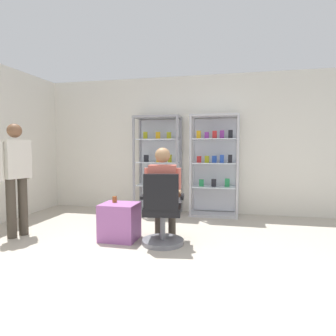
# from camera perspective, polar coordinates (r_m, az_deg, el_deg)

# --- Properties ---
(ground_plane) EXTENTS (7.20, 7.20, 0.00)m
(ground_plane) POSITION_cam_1_polar(r_m,az_deg,el_deg) (3.19, -4.97, -19.75)
(ground_plane) COLOR #B2A899
(back_wall) EXTENTS (6.00, 0.10, 2.70)m
(back_wall) POSITION_cam_1_polar(r_m,az_deg,el_deg) (5.85, 3.92, 4.61)
(back_wall) COLOR silver
(back_wall) RESTS_ON ground
(display_cabinet_left) EXTENTS (0.90, 0.45, 1.90)m
(display_cabinet_left) POSITION_cam_1_polar(r_m,az_deg,el_deg) (5.74, -1.89, 0.78)
(display_cabinet_left) COLOR gray
(display_cabinet_left) RESTS_ON ground
(display_cabinet_right) EXTENTS (0.90, 0.45, 1.90)m
(display_cabinet_right) POSITION_cam_1_polar(r_m,az_deg,el_deg) (5.57, 9.14, 0.67)
(display_cabinet_right) COLOR #B7B7BC
(display_cabinet_right) RESTS_ON ground
(office_chair) EXTENTS (0.60, 0.56, 0.96)m
(office_chair) POSITION_cam_1_polar(r_m,az_deg,el_deg) (3.85, -1.13, -9.40)
(office_chair) COLOR slate
(office_chair) RESTS_ON ground
(seated_shopkeeper) EXTENTS (0.53, 0.60, 1.29)m
(seated_shopkeeper) POSITION_cam_1_polar(r_m,az_deg,el_deg) (3.95, -0.91, -4.35)
(seated_shopkeeper) COLOR #3F382D
(seated_shopkeeper) RESTS_ON ground
(storage_crate) EXTENTS (0.50, 0.43, 0.51)m
(storage_crate) POSITION_cam_1_polar(r_m,az_deg,el_deg) (4.17, -9.51, -10.36)
(storage_crate) COLOR #9E599E
(storage_crate) RESTS_ON ground
(tea_glass) EXTENTS (0.06, 0.06, 0.09)m
(tea_glass) POSITION_cam_1_polar(r_m,az_deg,el_deg) (4.20, -10.48, -6.09)
(tea_glass) COLOR brown
(tea_glass) RESTS_ON storage_crate
(standing_customer) EXTENTS (0.32, 0.50, 1.63)m
(standing_customer) POSITION_cam_1_polar(r_m,az_deg,el_deg) (4.69, -27.78, -0.77)
(standing_customer) COLOR #3F382D
(standing_customer) RESTS_ON ground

